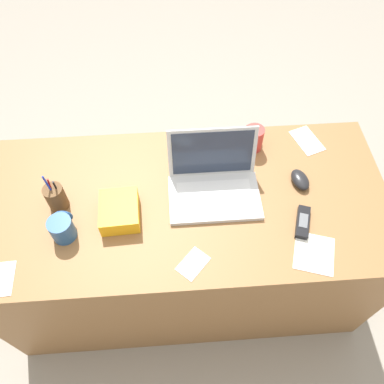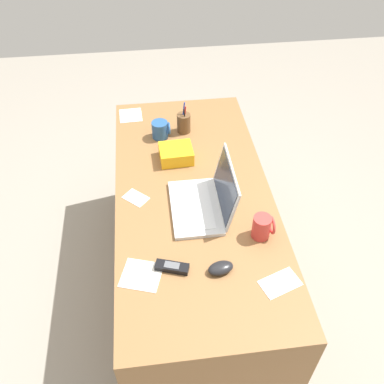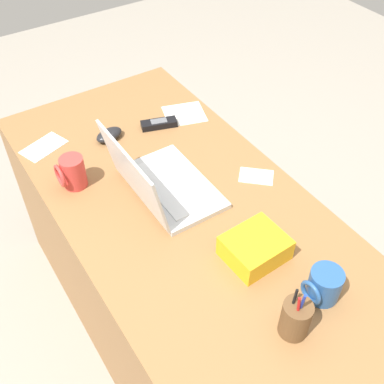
{
  "view_description": "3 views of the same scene",
  "coord_description": "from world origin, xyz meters",
  "px_view_note": "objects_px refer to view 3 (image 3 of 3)",
  "views": [
    {
      "loc": [
        -0.04,
        -0.82,
        1.96
      ],
      "look_at": [
        0.02,
        -0.02,
        0.8
      ],
      "focal_mm": 36.23,
      "sensor_mm": 36.0,
      "label": 1
    },
    {
      "loc": [
        1.39,
        -0.18,
        2.08
      ],
      "look_at": [
        0.04,
        -0.01,
        0.76
      ],
      "focal_mm": 39.21,
      "sensor_mm": 36.0,
      "label": 2
    },
    {
      "loc": [
        -0.85,
        0.54,
        1.78
      ],
      "look_at": [
        0.03,
        -0.03,
        0.75
      ],
      "focal_mm": 44.64,
      "sensor_mm": 36.0,
      "label": 3
    }
  ],
  "objects_px": {
    "pen_holder": "(295,318)",
    "computer_mouse": "(109,135)",
    "cordless_phone": "(159,124)",
    "snack_bag": "(255,248)",
    "laptop": "(160,183)",
    "coffee_mug_white": "(72,172)",
    "coffee_mug_tall": "(324,285)"
  },
  "relations": [
    {
      "from": "pen_holder",
      "to": "computer_mouse",
      "type": "bearing_deg",
      "value": 2.52
    },
    {
      "from": "cordless_phone",
      "to": "snack_bag",
      "type": "xyz_separation_m",
      "value": [
        -0.67,
        0.08,
        0.02
      ]
    },
    {
      "from": "cordless_phone",
      "to": "computer_mouse",
      "type": "bearing_deg",
      "value": 80.23
    },
    {
      "from": "computer_mouse",
      "to": "laptop",
      "type": "bearing_deg",
      "value": 169.5
    },
    {
      "from": "coffee_mug_white",
      "to": "pen_holder",
      "type": "bearing_deg",
      "value": -162.72
    },
    {
      "from": "coffee_mug_tall",
      "to": "cordless_phone",
      "type": "relative_size",
      "value": 0.7
    },
    {
      "from": "computer_mouse",
      "to": "snack_bag",
      "type": "xyz_separation_m",
      "value": [
        -0.7,
        -0.11,
        0.02
      ]
    },
    {
      "from": "coffee_mug_tall",
      "to": "coffee_mug_white",
      "type": "bearing_deg",
      "value": 26.52
    },
    {
      "from": "pen_holder",
      "to": "snack_bag",
      "type": "xyz_separation_m",
      "value": [
        0.23,
        -0.06,
        -0.02
      ]
    },
    {
      "from": "laptop",
      "to": "coffee_mug_white",
      "type": "bearing_deg",
      "value": 48.47
    },
    {
      "from": "computer_mouse",
      "to": "snack_bag",
      "type": "bearing_deg",
      "value": 176.29
    },
    {
      "from": "coffee_mug_tall",
      "to": "pen_holder",
      "type": "xyz_separation_m",
      "value": [
        -0.04,
        0.13,
        0.01
      ]
    },
    {
      "from": "laptop",
      "to": "cordless_phone",
      "type": "relative_size",
      "value": 2.49
    },
    {
      "from": "laptop",
      "to": "coffee_mug_white",
      "type": "xyz_separation_m",
      "value": [
        0.19,
        0.21,
        0.01
      ]
    },
    {
      "from": "computer_mouse",
      "to": "coffee_mug_tall",
      "type": "xyz_separation_m",
      "value": [
        -0.9,
        -0.17,
        0.03
      ]
    },
    {
      "from": "cordless_phone",
      "to": "snack_bag",
      "type": "distance_m",
      "value": 0.67
    },
    {
      "from": "coffee_mug_white",
      "to": "cordless_phone",
      "type": "height_order",
      "value": "coffee_mug_white"
    },
    {
      "from": "computer_mouse",
      "to": "pen_holder",
      "type": "distance_m",
      "value": 0.93
    },
    {
      "from": "laptop",
      "to": "snack_bag",
      "type": "bearing_deg",
      "value": -165.07
    },
    {
      "from": "cordless_phone",
      "to": "snack_bag",
      "type": "height_order",
      "value": "snack_bag"
    },
    {
      "from": "coffee_mug_tall",
      "to": "laptop",
      "type": "bearing_deg",
      "value": 15.96
    },
    {
      "from": "computer_mouse",
      "to": "cordless_phone",
      "type": "distance_m",
      "value": 0.19
    },
    {
      "from": "laptop",
      "to": "coffee_mug_tall",
      "type": "distance_m",
      "value": 0.58
    },
    {
      "from": "pen_holder",
      "to": "coffee_mug_tall",
      "type": "bearing_deg",
      "value": -74.58
    },
    {
      "from": "computer_mouse",
      "to": "pen_holder",
      "type": "relative_size",
      "value": 0.59
    },
    {
      "from": "cordless_phone",
      "to": "coffee_mug_tall",
      "type": "bearing_deg",
      "value": 178.83
    },
    {
      "from": "laptop",
      "to": "snack_bag",
      "type": "distance_m",
      "value": 0.37
    },
    {
      "from": "coffee_mug_white",
      "to": "laptop",
      "type": "bearing_deg",
      "value": -131.53
    },
    {
      "from": "computer_mouse",
      "to": "pen_holder",
      "type": "height_order",
      "value": "pen_holder"
    },
    {
      "from": "pen_holder",
      "to": "snack_bag",
      "type": "relative_size",
      "value": 1.07
    },
    {
      "from": "computer_mouse",
      "to": "coffee_mug_tall",
      "type": "relative_size",
      "value": 1.05
    },
    {
      "from": "laptop",
      "to": "snack_bag",
      "type": "xyz_separation_m",
      "value": [
        -0.36,
        -0.09,
        -0.01
      ]
    }
  ]
}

